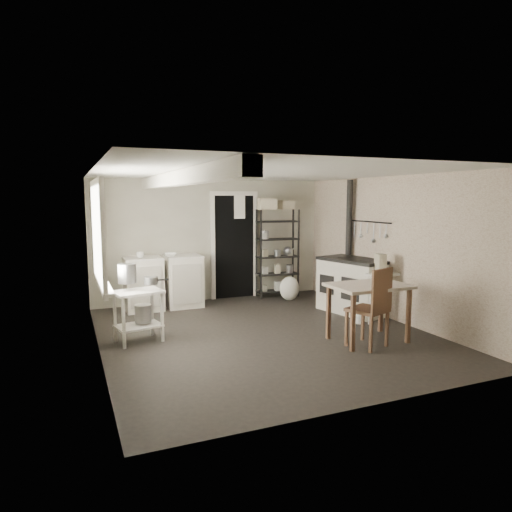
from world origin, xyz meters
name	(u,v)px	position (x,y,z in m)	size (l,w,h in m)	color
floor	(264,334)	(0.00, 0.00, 0.00)	(5.00, 5.00, 0.00)	black
ceiling	(264,173)	(0.00, 0.00, 2.30)	(5.00, 5.00, 0.00)	white
wall_back	(212,240)	(0.00, 2.50, 1.15)	(4.50, 0.02, 2.30)	#AEA894
wall_front	(374,286)	(0.00, -2.50, 1.15)	(4.50, 0.02, 2.30)	#AEA894
wall_left	(96,264)	(-2.25, 0.00, 1.15)	(0.02, 5.00, 2.30)	#AEA894
wall_right	(392,248)	(2.25, 0.00, 1.15)	(0.02, 5.00, 2.30)	#AEA894
window	(97,234)	(-2.22, 0.20, 1.50)	(0.12, 1.76, 1.28)	silver
doorway	(234,247)	(0.45, 2.47, 1.00)	(0.96, 0.10, 2.08)	silver
ceiling_beam	(179,178)	(-1.20, 0.00, 2.20)	(0.18, 5.00, 0.18)	silver
wallpaper_panel	(392,248)	(2.24, 0.00, 1.15)	(0.01, 5.00, 2.30)	beige
utensil_rail	(367,222)	(2.19, 0.60, 1.55)	(0.06, 1.20, 0.44)	#ADADAF
prep_table	(138,313)	(-1.72, 0.33, 0.40)	(0.62, 0.44, 0.71)	silver
stockpot	(127,273)	(-1.84, 0.41, 0.94)	(0.24, 0.24, 0.26)	#ADADAF
saucepan	(151,281)	(-1.55, 0.25, 0.85)	(0.18, 0.18, 0.10)	#ADADAF
bucket	(143,313)	(-1.66, 0.35, 0.39)	(0.22, 0.22, 0.24)	#ADADAF
base_cabinets	(164,282)	(-1.01, 2.14, 0.46)	(1.42, 0.61, 0.93)	silver
mixing_bowl	(170,255)	(-0.89, 2.10, 0.96)	(0.30, 0.30, 0.07)	white
counter_cup	(140,256)	(-1.42, 2.06, 0.97)	(0.13, 0.13, 0.10)	white
shelf_rack	(277,249)	(1.26, 2.22, 0.95)	(0.82, 0.32, 1.73)	black
shelf_jar	(265,229)	(0.98, 2.21, 1.36)	(0.08, 0.08, 0.18)	white
storage_box_a	(267,195)	(1.03, 2.21, 2.01)	(0.33, 0.29, 0.23)	beige
storage_box_b	(286,196)	(1.47, 2.27, 1.99)	(0.27, 0.25, 0.17)	beige
stove	(353,287)	(1.92, 0.57, 0.44)	(0.65, 1.18, 0.93)	silver
stovepipe	(349,218)	(2.13, 1.05, 1.59)	(0.12, 0.12, 1.56)	black
side_ledge	(382,296)	(1.95, -0.15, 0.43)	(0.51, 0.27, 0.78)	silver
oats_box	(380,259)	(1.91, -0.14, 1.01)	(0.12, 0.21, 0.31)	beige
work_table	(368,314)	(1.18, -0.84, 0.38)	(1.04, 0.73, 0.79)	beige
table_cup	(383,283)	(1.33, -0.96, 0.81)	(0.11, 0.11, 0.10)	white
chair	(367,310)	(1.03, -1.03, 0.48)	(0.44, 0.46, 1.06)	#513322
flour_sack	(289,288)	(1.33, 1.81, 0.24)	(0.38, 0.33, 0.46)	white
floor_crock	(359,319)	(1.60, -0.07, 0.07)	(0.12, 0.12, 0.15)	white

